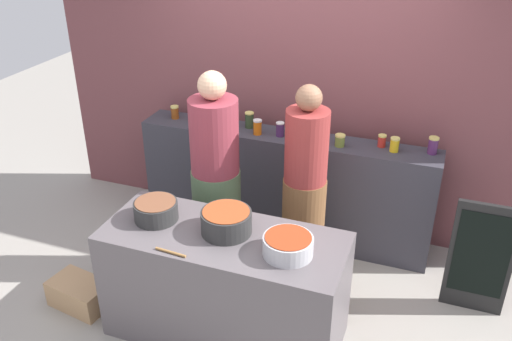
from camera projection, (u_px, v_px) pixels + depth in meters
The scene contains 24 objects.
ground at pixel (241, 305), 4.38m from camera, with size 12.00×12.00×0.00m, color #9D988F.
storefront_wall at pixel (298, 73), 4.89m from camera, with size 4.80×0.12×3.00m, color brown.
display_shelf at pixel (284, 186), 5.05m from camera, with size 2.70×0.36×1.03m, color #35343D.
prep_table at pixel (225, 285), 3.93m from camera, with size 1.70×0.70×0.87m, color #5B5458.
preserve_jar_0 at pixel (175, 112), 5.14m from camera, with size 0.08×0.08×0.12m.
preserve_jar_1 at pixel (197, 115), 5.08m from camera, with size 0.08×0.08×0.12m.
preserve_jar_2 at pixel (229, 124), 4.90m from camera, with size 0.09×0.09×0.12m.
preserve_jar_3 at pixel (249, 120), 4.94m from camera, with size 0.08×0.08×0.15m.
preserve_jar_4 at pixel (257, 127), 4.81m from camera, with size 0.08×0.08×0.14m.
preserve_jar_5 at pixel (280, 129), 4.78m from camera, with size 0.07×0.07×0.13m.
preserve_jar_6 at pixel (296, 129), 4.80m from camera, with size 0.07×0.07×0.12m.
preserve_jar_7 at pixel (307, 134), 4.69m from camera, with size 0.08×0.08×0.13m.
preserve_jar_8 at pixel (340, 140), 4.60m from camera, with size 0.09×0.09×0.10m.
preserve_jar_9 at pixel (382, 141), 4.59m from camera, with size 0.07×0.07×0.11m.
preserve_jar_10 at pixel (395, 145), 4.50m from camera, with size 0.08×0.08×0.12m.
preserve_jar_11 at pixel (433, 145), 4.46m from camera, with size 0.08×0.08×0.15m.
cooking_pot_left at pixel (156, 210), 3.88m from camera, with size 0.31×0.31×0.14m.
cooking_pot_center at pixel (226, 222), 3.73m from camera, with size 0.35×0.35×0.17m.
cooking_pot_right at pixel (288, 246), 3.51m from camera, with size 0.33×0.33×0.13m.
wooden_spoon at pixel (171, 252), 3.54m from camera, with size 0.02×0.02×0.22m, color #9E703D.
cook_with_tongs at pixel (216, 189), 4.41m from camera, with size 0.40×0.40×1.80m.
cook_in_cap at pixel (304, 198), 4.34m from camera, with size 0.35×0.35×1.72m.
bread_crate at pixel (80, 294), 4.34m from camera, with size 0.47×0.29×0.22m, color tan.
chalkboard_sign at pixel (480, 258), 4.13m from camera, with size 0.47×0.05×0.95m.
Camera 1 is at (1.28, -3.12, 2.99)m, focal length 38.33 mm.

